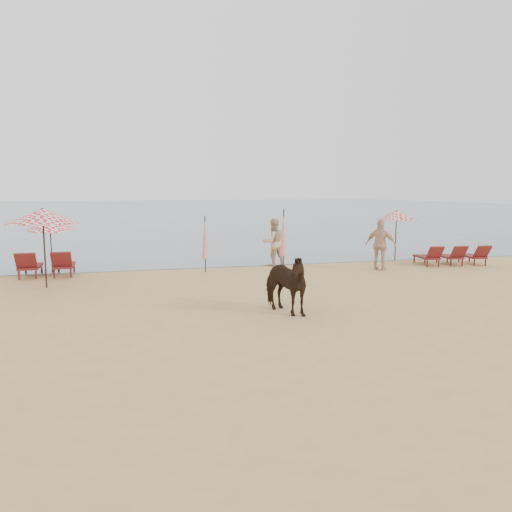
{
  "coord_description": "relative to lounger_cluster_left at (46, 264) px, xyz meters",
  "views": [
    {
      "loc": [
        -3.77,
        -9.32,
        3.05
      ],
      "look_at": [
        0.0,
        5.0,
        1.1
      ],
      "focal_mm": 35.0,
      "sensor_mm": 36.0,
      "label": 1
    }
  ],
  "objects": [
    {
      "name": "umbrella_closed_left",
      "position": [
        8.59,
        -0.71,
        1.0
      ],
      "size": [
        0.29,
        0.29,
        2.35
      ],
      "rotation": [
        0.0,
        0.0,
        -0.18
      ],
      "color": "black",
      "rests_on": "ground"
    },
    {
      "name": "umbrella_closed_right",
      "position": [
        5.63,
        -0.36,
        0.85
      ],
      "size": [
        0.26,
        0.26,
        2.12
      ],
      "rotation": [
        0.0,
        0.0,
        -0.11
      ],
      "color": "black",
      "rests_on": "ground"
    },
    {
      "name": "beachgoer_right_a",
      "position": [
        8.55,
        0.5,
        0.51
      ],
      "size": [
        1.06,
        0.9,
        1.92
      ],
      "primitive_type": "imported",
      "rotation": [
        0.0,
        0.0,
        3.34
      ],
      "color": "tan",
      "rests_on": "ground"
    },
    {
      "name": "umbrella_open_left_b",
      "position": [
        0.05,
        1.0,
        1.36
      ],
      "size": [
        1.64,
        1.67,
        2.09
      ],
      "rotation": [
        0.0,
        0.0,
        0.09
      ],
      "color": "black",
      "rests_on": "ground"
    },
    {
      "name": "lounger_cluster_left",
      "position": [
        0.0,
        0.0,
        0.0
      ],
      "size": [
        1.82,
        1.74,
        0.65
      ],
      "rotation": [
        0.0,
        0.0,
        0.01
      ],
      "color": "maroon",
      "rests_on": "ground"
    },
    {
      "name": "beachgoer_right_b",
      "position": [
        12.22,
        -1.61,
        0.53
      ],
      "size": [
        1.19,
        1.11,
        1.97
      ],
      "primitive_type": "imported",
      "rotation": [
        0.0,
        0.0,
        2.45
      ],
      "color": "tan",
      "rests_on": "ground"
    },
    {
      "name": "lounger_cluster_right",
      "position": [
        15.71,
        -1.22,
        -0.05
      ],
      "size": [
        2.79,
        1.83,
        0.58
      ],
      "rotation": [
        0.0,
        0.0,
        -0.11
      ],
      "color": "maroon",
      "rests_on": "ground"
    },
    {
      "name": "umbrella_open_right",
      "position": [
        14.17,
        0.62,
        1.53
      ],
      "size": [
        1.8,
        1.8,
        2.2
      ],
      "rotation": [
        0.0,
        0.0,
        0.25
      ],
      "color": "black",
      "rests_on": "ground"
    },
    {
      "name": "sea",
      "position": [
        6.52,
        70.53,
        -0.45
      ],
      "size": [
        160.0,
        140.0,
        0.06
      ],
      "primitive_type": "cube",
      "color": "#51606B",
      "rests_on": "ground"
    },
    {
      "name": "ground",
      "position": [
        6.52,
        -9.47,
        -0.45
      ],
      "size": [
        120.0,
        120.0,
        0.0
      ],
      "primitive_type": "plane",
      "color": "tan",
      "rests_on": "ground"
    },
    {
      "name": "cow",
      "position": [
        6.5,
        -7.17,
        0.31
      ],
      "size": [
        1.4,
        1.97,
        1.52
      ],
      "primitive_type": "imported",
      "rotation": [
        0.0,
        0.0,
        0.36
      ],
      "color": "black",
      "rests_on": "ground"
    },
    {
      "name": "umbrella_open_left_a",
      "position": [
        0.28,
        -2.11,
        1.81
      ],
      "size": [
        2.21,
        2.21,
        2.51
      ],
      "rotation": [
        0.0,
        0.0,
        0.13
      ],
      "color": "black",
      "rests_on": "ground"
    }
  ]
}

